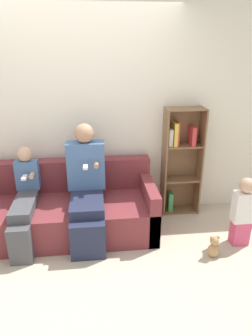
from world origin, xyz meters
The scene contains 8 objects.
ground_plane centered at (0.00, 0.00, 0.00)m, with size 14.00×14.00×0.00m, color beige.
back_wall centered at (0.00, 1.01, 1.27)m, with size 10.00×0.06×2.55m.
couch centered at (-0.15, 0.54, 0.27)m, with size 2.11×0.88×0.79m.
adult_seated centered at (0.13, 0.45, 0.65)m, with size 0.43×0.81×1.28m.
child_seated centered at (-0.54, 0.38, 0.51)m, with size 0.26×0.82×1.02m.
toddler_standing centered at (1.80, 0.07, 0.41)m, with size 0.23×0.17×0.80m.
bookshelf centered at (1.31, 0.88, 0.73)m, with size 0.48×0.25×1.38m.
teddy_bear centered at (1.43, -0.13, 0.12)m, with size 0.13×0.10×0.25m.
Camera 1 is at (0.23, -2.59, 2.04)m, focal length 32.00 mm.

